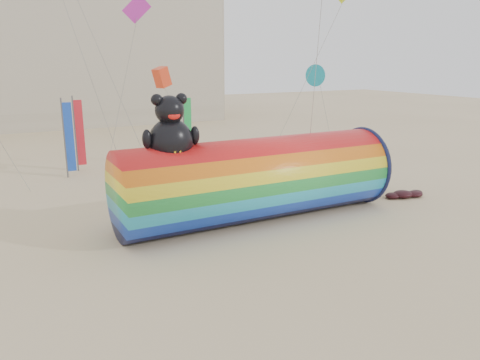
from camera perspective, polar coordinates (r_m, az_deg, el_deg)
name	(u,v)px	position (r m, az deg, el deg)	size (l,w,h in m)	color
ground	(246,245)	(19.81, 0.77, -7.87)	(160.00, 160.00, 0.00)	#CCB58C
windsock_assembly	(257,177)	(22.43, 2.07, 0.39)	(13.59, 4.14, 6.27)	red
kite_handler	(381,175)	(28.86, 16.76, 0.55)	(0.66, 0.43, 1.81)	#595C61
fabric_bundle	(405,194)	(28.01, 19.45, -1.62)	(2.62, 1.35, 0.41)	#3D0B11
festival_banners	(113,133)	(33.45, -15.18, 5.53)	(8.82, 1.94, 5.20)	#59595E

